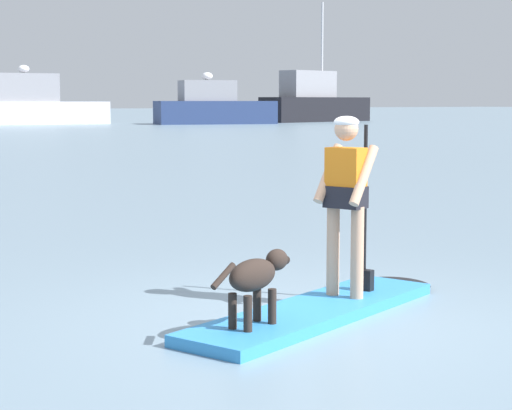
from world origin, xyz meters
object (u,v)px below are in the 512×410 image
Objects in this scene: dog at (256,277)px; moored_boat_center at (314,103)px; person_paddler at (347,192)px; moored_boat_far_starboard at (213,107)px; paddleboard at (327,307)px; moored_boat_far_port at (32,105)px.

moored_boat_center reaches higher than dog.
dog is at bearing -157.82° from person_paddler.
paddleboard is at bearing -116.99° from moored_boat_far_starboard.
paddleboard is 74.50m from moored_boat_center.
moored_boat_far_starboard is (13.22, -5.87, -0.16)m from moored_boat_far_port.
paddleboard is 66.31m from moored_boat_far_starboard.
dog is at bearing -105.29° from moored_boat_far_port.
moored_boat_far_starboard is (31.08, 59.48, 0.86)m from dog.
moored_boat_far_port reaches higher than paddleboard.
person_paddler is 74.23m from moored_boat_center.
dog is at bearing -157.82° from paddleboard.
person_paddler is 0.16× the size of moored_boat_far_starboard.
moored_boat_center is at bearing 56.01° from person_paddler.
moored_boat_far_starboard is at bearing 63.18° from person_paddler.
paddleboard is 2.01× the size of person_paddler.
moored_boat_far_port is 14.46m from moored_boat_far_starboard.
paddleboard is at bearing -157.82° from person_paddler.
dog is (-0.98, -0.40, 0.45)m from paddleboard.
person_paddler is 66.07m from moored_boat_far_starboard.
dog is (-1.27, -0.52, -0.57)m from person_paddler.
person_paddler is at bearing 22.18° from dog.
paddleboard is at bearing -104.57° from moored_boat_far_port.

